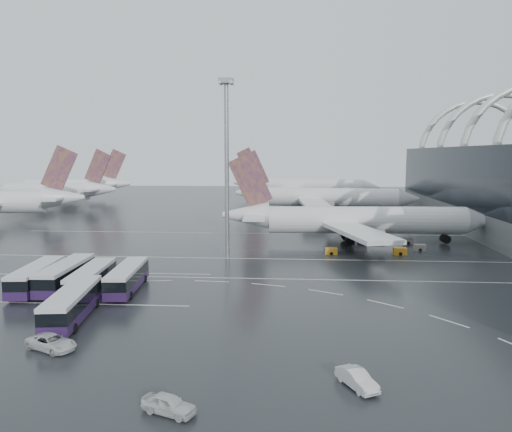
# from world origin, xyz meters

# --- Properties ---
(ground) EXTENTS (420.00, 420.00, 0.00)m
(ground) POSITION_xyz_m (0.00, 0.00, 0.00)
(ground) COLOR black
(ground) RESTS_ON ground
(lane_marking_near) EXTENTS (120.00, 0.25, 0.01)m
(lane_marking_near) POSITION_xyz_m (0.00, -2.00, 0.01)
(lane_marking_near) COLOR beige
(lane_marking_near) RESTS_ON ground
(lane_marking_mid) EXTENTS (120.00, 0.25, 0.01)m
(lane_marking_mid) POSITION_xyz_m (0.00, 12.00, 0.01)
(lane_marking_mid) COLOR beige
(lane_marking_mid) RESTS_ON ground
(lane_marking_far) EXTENTS (120.00, 0.25, 0.01)m
(lane_marking_far) POSITION_xyz_m (0.00, 40.00, 0.01)
(lane_marking_far) COLOR beige
(lane_marking_far) RESTS_ON ground
(bus_bay_line_south) EXTENTS (28.00, 0.25, 0.01)m
(bus_bay_line_south) POSITION_xyz_m (-24.00, -16.00, 0.01)
(bus_bay_line_south) COLOR beige
(bus_bay_line_south) RESTS_ON ground
(bus_bay_line_north) EXTENTS (28.00, 0.25, 0.01)m
(bus_bay_line_north) POSITION_xyz_m (-24.00, 0.00, 0.01)
(bus_bay_line_north) COLOR beige
(bus_bay_line_north) RESTS_ON ground
(airliner_main) EXTENTS (55.29, 48.51, 18.74)m
(airliner_main) POSITION_xyz_m (14.68, 28.44, 4.69)
(airliner_main) COLOR silver
(airliner_main) RESTS_ON ground
(airliner_gate_b) EXTENTS (56.17, 50.01, 19.51)m
(airliner_gate_b) POSITION_xyz_m (11.28, 80.35, 4.88)
(airliner_gate_b) COLOR silver
(airliner_gate_b) RESTS_ON ground
(airliner_gate_c) EXTENTS (58.68, 53.25, 21.02)m
(airliner_gate_c) POSITION_xyz_m (6.04, 125.49, 5.26)
(airliner_gate_c) COLOR silver
(airliner_gate_c) RESTS_ON ground
(jet_remote_mid) EXTENTS (46.05, 37.08, 20.09)m
(jet_remote_mid) POSITION_xyz_m (-80.19, 94.64, 5.19)
(jet_remote_mid) COLOR silver
(jet_remote_mid) RESTS_ON ground
(jet_remote_far) EXTENTS (46.72, 37.80, 20.35)m
(jet_remote_far) POSITION_xyz_m (-85.14, 120.45, 5.25)
(jet_remote_far) COLOR silver
(jet_remote_far) RESTS_ON ground
(bus_row_near_a) EXTENTS (4.35, 13.70, 3.31)m
(bus_row_near_a) POSITION_xyz_m (-32.06, -10.15, 1.82)
(bus_row_near_a) COLOR #21133D
(bus_row_near_a) RESTS_ON ground
(bus_row_near_b) EXTENTS (3.75, 14.08, 3.44)m
(bus_row_near_b) POSITION_xyz_m (-28.51, -9.13, 1.89)
(bus_row_near_b) COLOR #21133D
(bus_row_near_b) RESTS_ON ground
(bus_row_near_c) EXTENTS (4.14, 13.67, 3.32)m
(bus_row_near_c) POSITION_xyz_m (-24.15, -10.93, 1.82)
(bus_row_near_c) COLOR #21133D
(bus_row_near_c) RESTS_ON ground
(bus_row_near_d) EXTENTS (4.02, 13.43, 3.26)m
(bus_row_near_d) POSITION_xyz_m (-19.75, -9.58, 1.79)
(bus_row_near_d) COLOR #21133D
(bus_row_near_d) RESTS_ON ground
(bus_row_far_c) EXTENTS (4.81, 13.95, 3.37)m
(bus_row_far_c) POSITION_xyz_m (-21.88, -21.78, 1.85)
(bus_row_far_c) COLOR #21133D
(bus_row_far_c) RESTS_ON ground
(van_curve_a) EXTENTS (5.64, 4.29, 1.42)m
(van_curve_a) POSITION_xyz_m (-20.16, -30.22, 0.71)
(van_curve_a) COLOR silver
(van_curve_a) RESTS_ON ground
(van_curve_b) EXTENTS (4.39, 3.01, 1.39)m
(van_curve_b) POSITION_xyz_m (-6.36, -40.84, 0.69)
(van_curve_b) COLOR silver
(van_curve_b) RESTS_ON ground
(van_curve_c) EXTENTS (3.29, 4.44, 1.40)m
(van_curve_c) POSITION_xyz_m (7.43, -35.87, 0.70)
(van_curve_c) COLOR silver
(van_curve_c) RESTS_ON ground
(floodlight_mast) EXTENTS (2.37, 2.37, 30.95)m
(floodlight_mast) POSITION_xyz_m (-9.05, 12.31, 19.47)
(floodlight_mast) COLOR gray
(floodlight_mast) RESTS_ON ground
(gse_cart_belly_a) EXTENTS (2.36, 1.40, 1.29)m
(gse_cart_belly_a) POSITION_xyz_m (21.99, 17.40, 0.64)
(gse_cart_belly_a) COLOR orange
(gse_cart_belly_a) RESTS_ON ground
(gse_cart_belly_b) EXTENTS (2.08, 1.23, 1.13)m
(gse_cart_belly_b) POSITION_xyz_m (26.10, 29.08, 0.57)
(gse_cart_belly_b) COLOR slate
(gse_cart_belly_b) RESTS_ON ground
(gse_cart_belly_c) EXTENTS (2.17, 1.28, 1.18)m
(gse_cart_belly_c) POSITION_xyz_m (9.52, 16.81, 0.59)
(gse_cart_belly_c) COLOR orange
(gse_cart_belly_c) RESTS_ON ground
(gse_cart_belly_d) EXTENTS (2.21, 1.31, 1.21)m
(gse_cart_belly_d) POSITION_xyz_m (26.54, 21.54, 0.60)
(gse_cart_belly_d) COLOR slate
(gse_cart_belly_d) RESTS_ON ground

